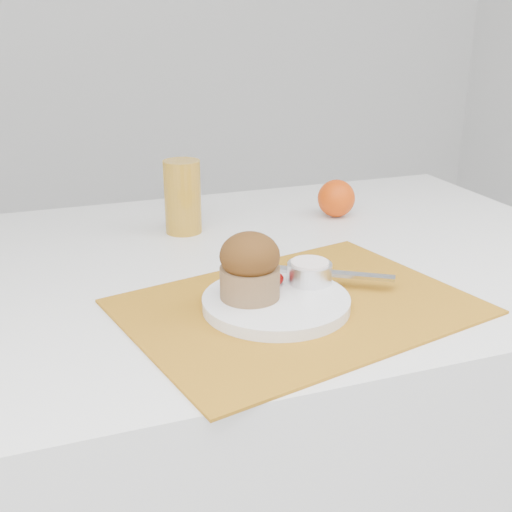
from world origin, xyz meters
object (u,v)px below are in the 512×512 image
object	(u,v)px
orange	(336,198)
muffin	(250,266)
table	(255,446)
juice_glass	(183,197)
plate	(276,302)

from	to	relation	value
orange	muffin	size ratio (longest dim) A/B	0.77
table	juice_glass	world-z (taller)	juice_glass
plate	table	bearing A→B (deg)	78.68
table	orange	distance (m)	0.50
plate	orange	size ratio (longest dim) A/B	2.72
table	juice_glass	xyz separation A→B (m)	(-0.08, 0.17, 0.44)
orange	muffin	distance (m)	0.46
table	orange	world-z (taller)	orange
table	plate	distance (m)	0.44
juice_glass	muffin	world-z (taller)	juice_glass
orange	table	bearing A→B (deg)	-144.89
orange	plate	bearing A→B (deg)	-126.68
table	orange	bearing A→B (deg)	35.11
table	muffin	world-z (taller)	muffin
table	plate	world-z (taller)	plate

